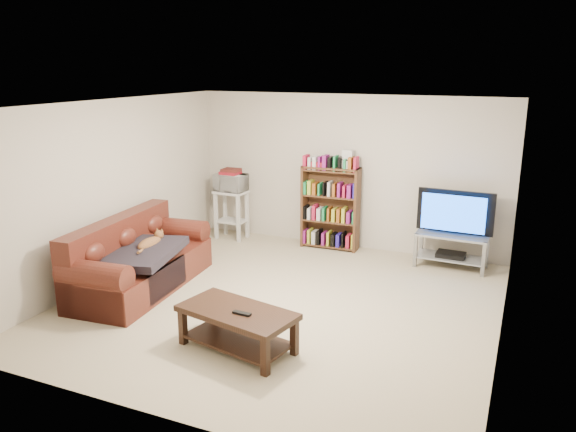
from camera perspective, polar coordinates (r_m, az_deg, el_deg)
The scene contains 19 objects.
floor at distance 6.96m, azimuth -0.56°, elevation -8.85°, with size 5.00×5.00×0.00m, color #C3B491.
ceiling at distance 6.37m, azimuth -0.62°, elevation 11.26°, with size 5.00×5.00×0.00m, color white.
wall_back at distance 8.85m, azimuth 6.04°, elevation 4.45°, with size 5.00×5.00×0.00m, color beige.
wall_front at distance 4.51m, azimuth -13.73°, elevation -6.55°, with size 5.00×5.00×0.00m, color beige.
wall_left at distance 7.89m, azimuth -17.42°, elevation 2.52°, with size 5.00×5.00×0.00m, color beige.
wall_right at distance 6.03m, azimuth 21.66°, elevation -1.66°, with size 5.00×5.00×0.00m, color beige.
sofa at distance 7.59m, azimuth -15.14°, elevation -4.70°, with size 1.11×2.23×0.92m.
blanket at distance 7.31m, azimuth -14.67°, elevation -3.64°, with size 0.83×1.08×0.10m, color black.
cat at distance 7.44m, azimuth -13.89°, elevation -2.75°, with size 0.24×0.59×0.18m, color brown, non-canonical shape.
coffee_table at distance 5.82m, azimuth -5.17°, elevation -10.64°, with size 1.30×0.83×0.44m.
remote at distance 5.66m, azimuth -4.71°, elevation -9.82°, with size 0.20×0.05×0.02m, color black.
tv_stand at distance 8.36m, azimuth 16.28°, elevation -2.84°, with size 1.01×0.48×0.50m.
television at distance 8.23m, azimuth 16.52°, elevation 0.27°, with size 1.07×0.14×0.62m, color black.
dvd_player at distance 8.40m, azimuth 16.20°, elevation -3.80°, with size 0.40×0.28×0.06m, color black.
bookshelf at distance 8.82m, azimuth 4.32°, elevation 0.95°, with size 0.91×0.31×1.31m.
shelf_clutter at distance 8.66m, azimuth 5.06°, elevation 5.65°, with size 0.67×0.22×0.28m.
microwave_stand at distance 9.38m, azimuth -5.78°, elevation 0.83°, with size 0.52×0.39×0.81m.
microwave at distance 9.28m, azimuth -5.85°, elevation 3.41°, with size 0.50×0.34×0.28m, color silver.
game_boxes at distance 9.25m, azimuth -5.87°, elevation 4.40°, with size 0.30×0.26×0.05m, color maroon.
Camera 1 is at (2.59, -5.80, 2.84)m, focal length 35.00 mm.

